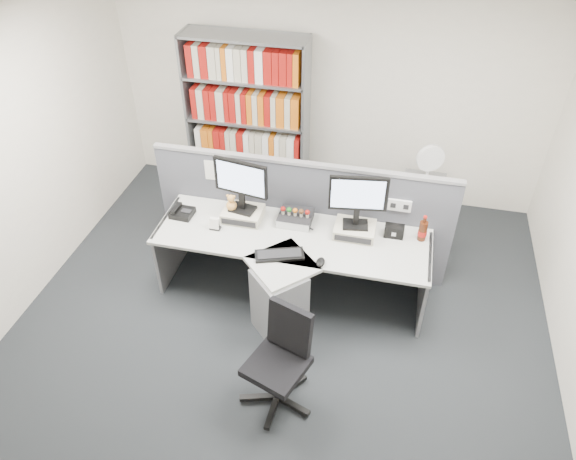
% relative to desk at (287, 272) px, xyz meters
% --- Properties ---
extents(ground, '(5.50, 5.50, 0.00)m').
position_rel_desk_xyz_m(ground, '(0.00, -0.60, -0.46)').
color(ground, '#2A2E32').
rests_on(ground, ground).
extents(room_shell, '(5.04, 5.54, 2.72)m').
position_rel_desk_xyz_m(room_shell, '(0.00, -0.60, 1.33)').
color(room_shell, white).
rests_on(room_shell, ground).
extents(partition, '(3.00, 0.08, 1.27)m').
position_rel_desk_xyz_m(partition, '(0.00, 0.65, 0.19)').
color(partition, '#51535C').
rests_on(partition, ground).
extents(desk, '(2.60, 1.20, 0.72)m').
position_rel_desk_xyz_m(desk, '(0.00, 0.00, 0.00)').
color(desk, '#B7B7B1').
rests_on(desk, ground).
extents(monitor_riser_left, '(0.38, 0.31, 0.10)m').
position_rel_desk_xyz_m(monitor_riser_left, '(-0.53, 0.38, 0.31)').
color(monitor_riser_left, beige).
rests_on(monitor_riser_left, desk).
extents(monitor_riser_right, '(0.38, 0.31, 0.10)m').
position_rel_desk_xyz_m(monitor_riser_right, '(0.57, 0.38, 0.31)').
color(monitor_riser_right, beige).
rests_on(monitor_riser_right, desk).
extents(monitor_left, '(0.53, 0.21, 0.55)m').
position_rel_desk_xyz_m(monitor_left, '(-0.53, 0.38, 0.69)').
color(monitor_left, black).
rests_on(monitor_left, monitor_riser_left).
extents(monitor_right, '(0.53, 0.20, 0.54)m').
position_rel_desk_xyz_m(monitor_right, '(0.57, 0.38, 0.69)').
color(monitor_right, black).
rests_on(monitor_right, monitor_riser_right).
extents(desktop_pc, '(0.32, 0.29, 0.09)m').
position_rel_desk_xyz_m(desktop_pc, '(-0.02, 0.44, 0.31)').
color(desktop_pc, black).
rests_on(desktop_pc, desk).
extents(figurines, '(0.29, 0.05, 0.09)m').
position_rel_desk_xyz_m(figurines, '(-0.02, 0.43, 0.40)').
color(figurines, beige).
rests_on(figurines, desktop_pc).
extents(keyboard, '(0.47, 0.30, 0.03)m').
position_rel_desk_xyz_m(keyboard, '(-0.05, -0.08, 0.28)').
color(keyboard, black).
rests_on(keyboard, desk).
extents(mouse, '(0.08, 0.12, 0.05)m').
position_rel_desk_xyz_m(mouse, '(0.33, -0.11, 0.29)').
color(mouse, black).
rests_on(mouse, desk).
extents(desk_phone, '(0.22, 0.20, 0.09)m').
position_rel_desk_xyz_m(desk_phone, '(-1.13, 0.29, 0.30)').
color(desk_phone, black).
rests_on(desk_phone, desk).
extents(desk_calendar, '(0.10, 0.08, 0.12)m').
position_rel_desk_xyz_m(desk_calendar, '(-0.74, 0.16, 0.32)').
color(desk_calendar, black).
rests_on(desk_calendar, desk).
extents(plush_toy, '(0.10, 0.10, 0.18)m').
position_rel_desk_xyz_m(plush_toy, '(-0.63, 0.36, 0.44)').
color(plush_toy, gold).
rests_on(plush_toy, monitor_riser_left).
extents(speaker, '(0.18, 0.10, 0.12)m').
position_rel_desk_xyz_m(speaker, '(0.93, 0.44, 0.32)').
color(speaker, black).
rests_on(speaker, desk).
extents(cola_bottle, '(0.08, 0.08, 0.27)m').
position_rel_desk_xyz_m(cola_bottle, '(1.19, 0.44, 0.36)').
color(cola_bottle, '#3F190A').
rests_on(cola_bottle, desk).
extents(shelving_unit, '(1.41, 0.40, 2.00)m').
position_rel_desk_xyz_m(shelving_unit, '(-0.90, 1.85, 0.52)').
color(shelving_unit, gray).
rests_on(shelving_unit, ground).
extents(filing_cabinet, '(0.45, 0.61, 0.70)m').
position_rel_desk_xyz_m(filing_cabinet, '(1.20, 1.40, -0.11)').
color(filing_cabinet, gray).
rests_on(filing_cabinet, ground).
extents(desk_fan, '(0.29, 0.18, 0.49)m').
position_rel_desk_xyz_m(desk_fan, '(1.20, 1.40, 0.55)').
color(desk_fan, white).
rests_on(desk_fan, filing_cabinet).
extents(office_chair, '(0.61, 0.61, 0.92)m').
position_rel_desk_xyz_m(office_chair, '(0.19, -1.00, 0.03)').
color(office_chair, silver).
rests_on(office_chair, ground).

